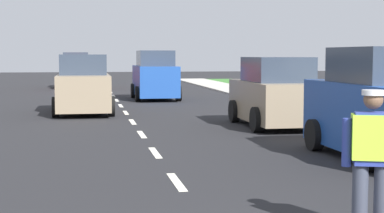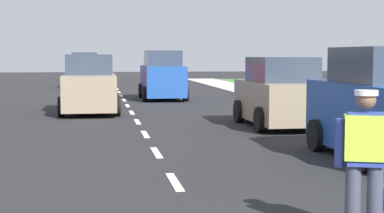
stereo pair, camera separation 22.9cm
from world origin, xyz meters
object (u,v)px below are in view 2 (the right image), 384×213
object	(u,v)px
car_outgoing_far	(162,77)
car_oncoming_third	(85,71)
car_oncoming_second	(90,86)
road_worker	(367,156)
car_parked_curbside	(382,108)
car_parked_far	(280,94)

from	to	relation	value
car_outgoing_far	car_oncoming_third	distance (m)	10.98
car_oncoming_third	car_oncoming_second	bearing A→B (deg)	-88.49
car_outgoing_far	car_oncoming_third	world-z (taller)	car_outgoing_far
road_worker	car_parked_curbside	distance (m)	5.42
road_worker	car_parked_far	distance (m)	10.67
car_parked_far	car_oncoming_third	distance (m)	22.26
car_oncoming_second	car_parked_curbside	world-z (taller)	car_parked_curbside
car_parked_far	car_oncoming_second	bearing A→B (deg)	137.35
car_parked_curbside	car_parked_far	xyz separation A→B (m)	(-0.32, 5.64, -0.10)
car_parked_curbside	car_oncoming_third	world-z (taller)	car_parked_curbside
car_parked_far	car_outgoing_far	bearing A→B (deg)	101.15
car_parked_far	car_oncoming_third	xyz separation A→B (m)	(-5.87, 21.47, 0.10)
car_outgoing_far	car_parked_far	world-z (taller)	car_outgoing_far
car_parked_curbside	car_oncoming_third	distance (m)	27.81
car_outgoing_far	car_oncoming_second	size ratio (longest dim) A/B	0.93
road_worker	car_parked_far	xyz separation A→B (m)	(2.21, 10.44, -0.01)
road_worker	car_oncoming_second	world-z (taller)	car_oncoming_second
road_worker	car_parked_curbside	bearing A→B (deg)	62.20
road_worker	car_parked_curbside	size ratio (longest dim) A/B	0.43
road_worker	car_outgoing_far	size ratio (longest dim) A/B	0.42
road_worker	car_oncoming_third	size ratio (longest dim) A/B	0.38
car_oncoming_second	car_oncoming_third	world-z (taller)	car_oncoming_third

